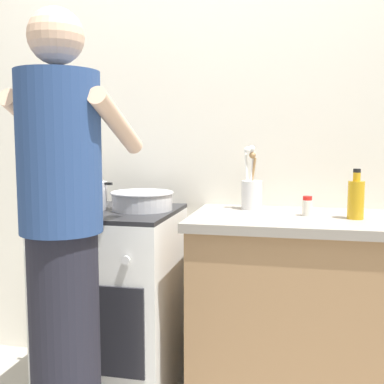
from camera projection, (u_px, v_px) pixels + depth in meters
back_wall at (236, 138)px, 2.47m from camera, size 3.20×0.10×2.50m
countertop at (301, 314)px, 2.14m from camera, size 1.00×0.60×0.90m
stove_range at (114, 300)px, 2.33m from camera, size 0.60×0.62×0.90m
pot at (85, 196)px, 2.30m from camera, size 0.28×0.21×0.13m
mixing_bowl at (142, 200)px, 2.28m from camera, size 0.31×0.31×0.09m
utensil_crock at (251, 191)px, 2.29m from camera, size 0.10×0.10×0.31m
spice_bottle at (307, 206)px, 2.10m from camera, size 0.04×0.04×0.09m
oil_bottle at (356, 198)px, 2.01m from camera, size 0.07×0.07×0.22m
person at (63, 242)px, 1.74m from camera, size 0.41×0.50×1.70m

